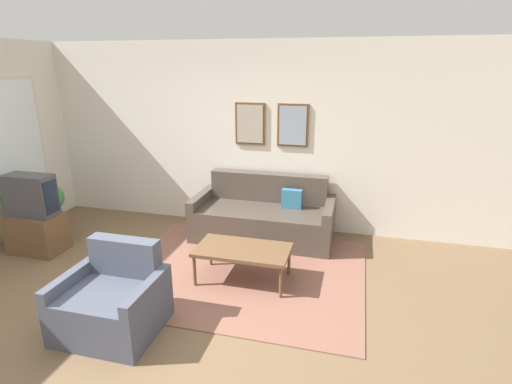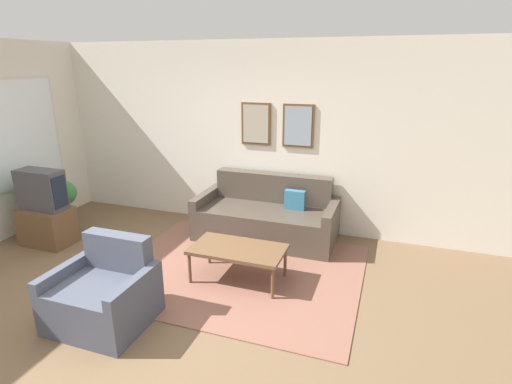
{
  "view_description": "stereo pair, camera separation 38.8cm",
  "coord_description": "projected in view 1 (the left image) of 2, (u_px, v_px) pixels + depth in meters",
  "views": [
    {
      "loc": [
        1.87,
        -2.96,
        2.37
      ],
      "look_at": [
        0.68,
        1.62,
        0.85
      ],
      "focal_mm": 28.0,
      "sensor_mm": 36.0,
      "label": 1
    },
    {
      "loc": [
        2.24,
        -2.85,
        2.37
      ],
      "look_at": [
        0.68,
        1.62,
        0.85
      ],
      "focal_mm": 28.0,
      "sensor_mm": 36.0,
      "label": 2
    }
  ],
  "objects": [
    {
      "name": "area_rug",
      "position": [
        241.0,
        271.0,
        4.78
      ],
      "size": [
        2.88,
        2.35,
        0.01
      ],
      "color": "brown",
      "rests_on": "ground_plane"
    },
    {
      "name": "tv",
      "position": [
        30.0,
        195.0,
        5.08
      ],
      "size": [
        0.63,
        0.28,
        0.54
      ],
      "color": "#424247",
      "rests_on": "tv_stand"
    },
    {
      "name": "potted_plant_tall",
      "position": [
        26.0,
        200.0,
        5.41
      ],
      "size": [
        0.58,
        0.58,
        0.95
      ],
      "color": "#935638",
      "rests_on": "ground_plane"
    },
    {
      "name": "coffee_table",
      "position": [
        243.0,
        251.0,
        4.47
      ],
      "size": [
        1.05,
        0.58,
        0.41
      ],
      "color": "brown",
      "rests_on": "ground_plane"
    },
    {
      "name": "tv_stand",
      "position": [
        37.0,
        233.0,
        5.24
      ],
      "size": [
        0.67,
        0.44,
        0.51
      ],
      "color": "brown",
      "rests_on": "ground_plane"
    },
    {
      "name": "wall_back",
      "position": [
        230.0,
        136.0,
        5.91
      ],
      "size": [
        8.0,
        0.09,
        2.7
      ],
      "color": "silver",
      "rests_on": "ground_plane"
    },
    {
      "name": "potted_plant_by_window",
      "position": [
        52.0,
        204.0,
        5.89
      ],
      "size": [
        0.38,
        0.38,
        0.68
      ],
      "color": "slate",
      "rests_on": "ground_plane"
    },
    {
      "name": "couch",
      "position": [
        264.0,
        217.0,
        5.65
      ],
      "size": [
        1.94,
        0.9,
        0.87
      ],
      "color": "#4C4238",
      "rests_on": "ground_plane"
    },
    {
      "name": "armchair",
      "position": [
        113.0,
        302.0,
        3.68
      ],
      "size": [
        0.87,
        0.76,
        0.8
      ],
      "rotation": [
        0.0,
        0.0,
        -0.09
      ],
      "color": "#474C5B",
      "rests_on": "ground_plane"
    },
    {
      "name": "ground_plane",
      "position": [
        148.0,
        318.0,
        3.9
      ],
      "size": [
        16.0,
        16.0,
        0.0
      ],
      "primitive_type": "plane",
      "color": "brown"
    }
  ]
}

